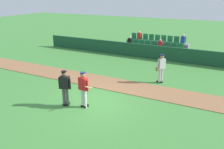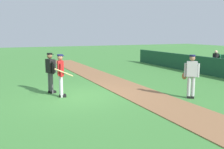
% 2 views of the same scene
% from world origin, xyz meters
% --- Properties ---
extents(ground_plane, '(80.00, 80.00, 0.00)m').
position_xyz_m(ground_plane, '(0.00, 0.00, 0.00)').
color(ground_plane, '#42843A').
extents(infield_dirt_path, '(28.00, 1.90, 0.03)m').
position_xyz_m(infield_dirt_path, '(0.00, 2.64, 0.01)').
color(infield_dirt_path, '#936642').
rests_on(infield_dirt_path, ground).
extents(batter_red_jersey, '(0.66, 0.79, 1.76)m').
position_xyz_m(batter_red_jersey, '(-0.07, -0.57, 0.97)').
color(batter_red_jersey, silver).
rests_on(batter_red_jersey, ground).
extents(umpire_home_plate, '(0.56, 0.40, 1.76)m').
position_xyz_m(umpire_home_plate, '(-0.95, -0.81, 1.00)').
color(umpire_home_plate, '#4C4C4C').
rests_on(umpire_home_plate, ground).
extents(runner_grey_jersey, '(0.52, 0.55, 1.76)m').
position_xyz_m(runner_grey_jersey, '(2.27, 4.11, 0.96)').
color(runner_grey_jersey, '#B2B2B2').
rests_on(runner_grey_jersey, ground).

